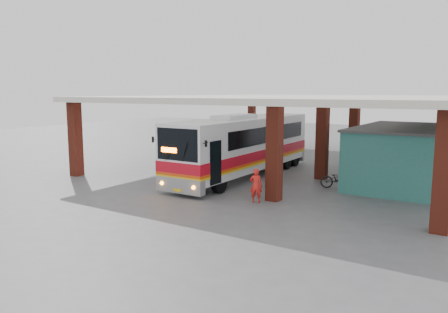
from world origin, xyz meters
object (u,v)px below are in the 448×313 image
coach_bus (243,146)px  pedestrian (256,185)px  motorcycle (339,179)px  red_chair (357,168)px

coach_bus → pedestrian: (3.60, -4.95, -1.04)m
motorcycle → pedestrian: size_ratio=1.22×
coach_bus → pedestrian: 6.21m
coach_bus → motorcycle: bearing=-2.2°
motorcycle → pedestrian: (-2.20, -4.83, 0.28)m
motorcycle → pedestrian: bearing=135.7°
coach_bus → red_chair: (5.44, 4.32, -1.41)m
coach_bus → pedestrian: size_ratio=8.16×
motorcycle → red_chair: (-0.37, 4.44, -0.09)m
motorcycle → red_chair: 4.46m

